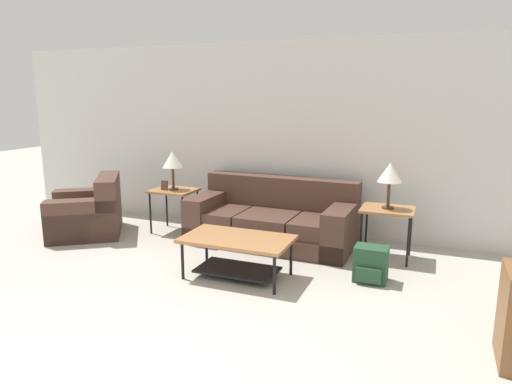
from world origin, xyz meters
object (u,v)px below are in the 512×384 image
Objects in this scene: coffee_table at (237,248)px; armchair at (89,214)px; couch at (273,221)px; side_table_left at (174,194)px; side_table_right at (387,213)px; table_lamp_right at (390,174)px; backpack at (371,264)px; table_lamp_left at (172,160)px.

armchair is at bearing 165.74° from coffee_table.
side_table_left is (-1.44, -0.07, 0.25)m from couch.
table_lamp_right reaches higher than side_table_right.
side_table_right is 0.47m from table_lamp_right.
table_lamp_right is 1.13m from backpack.
table_lamp_right is at bearing 85.13° from backpack.
table_lamp_left is 3.02m from backpack.
couch is 1.24m from coffee_table.
armchair is 1.38m from table_lamp_left.
coffee_table is (0.05, -1.23, 0.03)m from couch.
side_table_right is (1.43, -0.07, 0.25)m from couch.
table_lamp_left is (-0.00, 0.00, 0.47)m from side_table_left.
backpack is at bearing -94.87° from table_lamp_right.
armchair reaches higher than side_table_right.
side_table_left and side_table_right have the same top height.
couch is at bearing 2.70° from table_lamp_left.
couch is 4.00× the size of table_lamp_right.
table_lamp_left is at bearing 97.13° from side_table_left.
couch is at bearing 2.70° from side_table_left.
side_table_left is 2.87m from side_table_right.
couch reaches higher than backpack.
table_lamp_left is at bearing 180.00° from side_table_right.
table_lamp_left is (-2.87, 0.00, 0.47)m from side_table_right.
backpack is at bearing 17.20° from coffee_table.
armchair is 2.48× the size of table_lamp_right.
armchair reaches higher than coffee_table.
couch is at bearing 177.30° from table_lamp_right.
couch is at bearing 92.35° from coffee_table.
table_lamp_left reaches higher than side_table_right.
armchair reaches higher than side_table_left.
coffee_table is at bearing -162.80° from backpack.
armchair is at bearing -153.50° from table_lamp_left.
table_lamp_left is at bearing 164.88° from backpack.
side_table_left is 1.14× the size of table_lamp_right.
table_lamp_right is (0.00, 0.00, 0.47)m from side_table_right.
couch reaches higher than coffee_table.
coffee_table is 1.90m from side_table_left.
coffee_table is at bearing -38.11° from table_lamp_left.
side_table_right reaches higher than coffee_table.
table_lamp_right reaches higher than armchair.
table_lamp_right reaches higher than side_table_left.
backpack is at bearing -94.87° from side_table_right.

